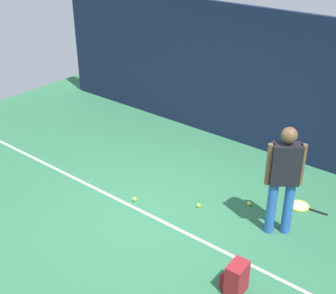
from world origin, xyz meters
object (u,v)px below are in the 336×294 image
tennis_player (284,175)px  backpack (236,278)px  tennis_racket (301,206)px  tennis_ball_near_player (134,199)px  tennis_ball_mid_court (249,203)px  tennis_ball_by_fence (199,206)px

tennis_player → backpack: size_ratio=3.86×
tennis_racket → backpack: bearing=87.7°
tennis_ball_near_player → tennis_ball_mid_court: same height
tennis_ball_mid_court → tennis_player: bearing=-26.8°
tennis_racket → tennis_ball_by_fence: tennis_ball_by_fence is taller
tennis_ball_near_player → tennis_ball_by_fence: (0.92, 0.51, 0.00)m
tennis_player → tennis_ball_by_fence: 1.58m
tennis_racket → backpack: (0.13, -2.23, 0.20)m
tennis_player → tennis_ball_near_player: tennis_player is taller
backpack → tennis_ball_by_fence: bearing=-133.4°
tennis_ball_by_fence → tennis_racket: bearing=39.1°
tennis_player → tennis_ball_mid_court: tennis_player is taller
tennis_racket → backpack: backpack is taller
tennis_ball_near_player → tennis_ball_by_fence: same height
backpack → tennis_ball_mid_court: bearing=-158.3°
tennis_player → tennis_racket: (0.02, 0.81, -0.95)m
tennis_player → tennis_racket: 1.25m
tennis_player → tennis_ball_near_player: bearing=-18.7°
backpack → tennis_ball_mid_court: size_ratio=6.67×
tennis_racket → tennis_ball_near_player: 2.69m
tennis_ball_near_player → tennis_ball_by_fence: size_ratio=1.00×
tennis_ball_near_player → tennis_ball_mid_court: bearing=35.0°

